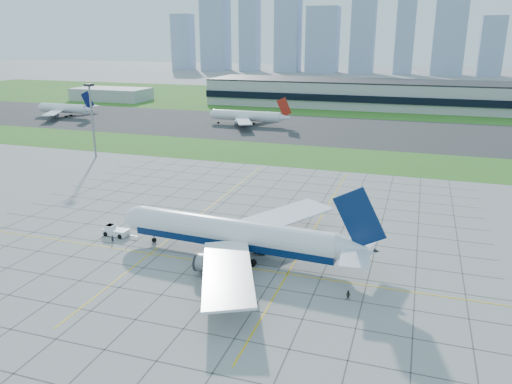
{
  "coord_description": "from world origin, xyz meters",
  "views": [
    {
      "loc": [
        38.07,
        -81.19,
        40.95
      ],
      "look_at": [
        4.06,
        22.02,
        7.0
      ],
      "focal_mm": 35.0,
      "sensor_mm": 36.0,
      "label": 1
    }
  ],
  "objects_px": {
    "crew_far": "(348,295)",
    "distant_jet_1": "(248,116)",
    "pushback_tug": "(115,231)",
    "light_mast": "(92,112)",
    "crew_near": "(113,239)",
    "airliner": "(235,234)",
    "distant_jet_0": "(65,108)"
  },
  "relations": [
    {
      "from": "crew_far",
      "to": "distant_jet_1",
      "type": "bearing_deg",
      "value": 145.77
    },
    {
      "from": "pushback_tug",
      "to": "light_mast",
      "type": "bearing_deg",
      "value": 131.71
    },
    {
      "from": "crew_near",
      "to": "airliner",
      "type": "bearing_deg",
      "value": -37.26
    },
    {
      "from": "airliner",
      "to": "pushback_tug",
      "type": "distance_m",
      "value": 28.6
    },
    {
      "from": "pushback_tug",
      "to": "crew_near",
      "type": "xyz_separation_m",
      "value": [
        1.78,
        -3.6,
        -0.2
      ]
    },
    {
      "from": "pushback_tug",
      "to": "distant_jet_0",
      "type": "distance_m",
      "value": 180.79
    },
    {
      "from": "pushback_tug",
      "to": "distant_jet_0",
      "type": "xyz_separation_m",
      "value": [
        -119.61,
        135.51,
        3.49
      ]
    },
    {
      "from": "pushback_tug",
      "to": "crew_far",
      "type": "height_order",
      "value": "pushback_tug"
    },
    {
      "from": "crew_far",
      "to": "crew_near",
      "type": "bearing_deg",
      "value": -158.52
    },
    {
      "from": "airliner",
      "to": "distant_jet_0",
      "type": "bearing_deg",
      "value": 140.58
    },
    {
      "from": "light_mast",
      "to": "distant_jet_0",
      "type": "relative_size",
      "value": 0.6
    },
    {
      "from": "light_mast",
      "to": "pushback_tug",
      "type": "relative_size",
      "value": 3.16
    },
    {
      "from": "pushback_tug",
      "to": "airliner",
      "type": "bearing_deg",
      "value": -0.32
    },
    {
      "from": "crew_near",
      "to": "crew_far",
      "type": "height_order",
      "value": "crew_far"
    },
    {
      "from": "light_mast",
      "to": "airliner",
      "type": "distance_m",
      "value": 99.52
    },
    {
      "from": "airliner",
      "to": "crew_near",
      "type": "distance_m",
      "value": 26.86
    },
    {
      "from": "crew_near",
      "to": "crew_far",
      "type": "relative_size",
      "value": 0.96
    },
    {
      "from": "airliner",
      "to": "distant_jet_0",
      "type": "distance_m",
      "value": 201.89
    },
    {
      "from": "crew_near",
      "to": "pushback_tug",
      "type": "bearing_deg",
      "value": 75.35
    },
    {
      "from": "distant_jet_0",
      "to": "distant_jet_1",
      "type": "relative_size",
      "value": 1.0
    },
    {
      "from": "airliner",
      "to": "light_mast",
      "type": "bearing_deg",
      "value": 144.02
    },
    {
      "from": "light_mast",
      "to": "crew_near",
      "type": "height_order",
      "value": "light_mast"
    },
    {
      "from": "light_mast",
      "to": "distant_jet_1",
      "type": "xyz_separation_m",
      "value": [
        29.32,
        80.25,
        -11.7
      ]
    },
    {
      "from": "distant_jet_1",
      "to": "light_mast",
      "type": "bearing_deg",
      "value": -110.07
    },
    {
      "from": "pushback_tug",
      "to": "distant_jet_1",
      "type": "bearing_deg",
      "value": 101.01
    },
    {
      "from": "light_mast",
      "to": "pushback_tug",
      "type": "xyz_separation_m",
      "value": [
        48.02,
        -60.92,
        -15.19
      ]
    },
    {
      "from": "light_mast",
      "to": "crew_near",
      "type": "distance_m",
      "value": 82.95
    },
    {
      "from": "distant_jet_0",
      "to": "pushback_tug",
      "type": "bearing_deg",
      "value": -48.57
    },
    {
      "from": "distant_jet_1",
      "to": "distant_jet_0",
      "type": "bearing_deg",
      "value": -176.79
    },
    {
      "from": "airliner",
      "to": "pushback_tug",
      "type": "height_order",
      "value": "airliner"
    },
    {
      "from": "light_mast",
      "to": "airliner",
      "type": "relative_size",
      "value": 0.47
    },
    {
      "from": "crew_far",
      "to": "airliner",
      "type": "bearing_deg",
      "value": -172.44
    }
  ]
}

